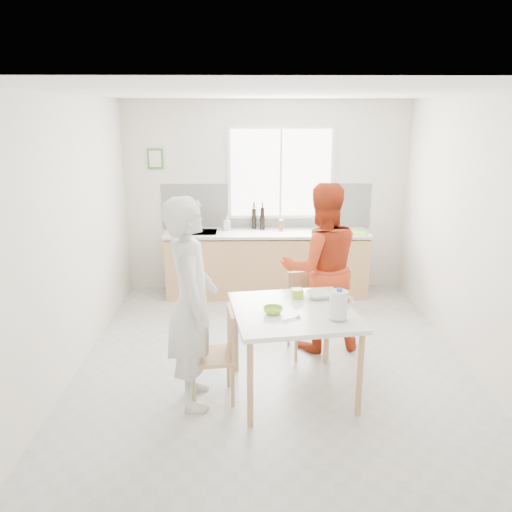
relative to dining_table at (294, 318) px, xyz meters
The scene contains 21 objects.
ground 1.01m from the dining_table, 102.42° to the left, with size 4.50×4.50×0.00m, color #B7B7B2.
room_shell 1.14m from the dining_table, 102.42° to the left, with size 4.50×4.50×4.50m.
window 3.05m from the dining_table, 88.96° to the left, with size 1.50×0.06×1.30m.
backsplash 2.95m from the dining_table, 92.90° to the left, with size 3.00×0.02×0.65m, color white.
picture_frame 3.56m from the dining_table, 120.33° to the left, with size 0.22×0.03×0.28m.
kitchen_counter 2.64m from the dining_table, 93.30° to the left, with size 2.84×0.64×1.37m.
dining_table is the anchor object (origin of this frame).
chair_left 0.74m from the dining_table, behind, with size 0.45×0.45×0.86m.
chair_far 0.93m from the dining_table, 75.28° to the left, with size 0.46×0.46×0.87m.
person_white 0.93m from the dining_table, behind, with size 0.68×0.45×1.88m, color silver.
person_red 1.03m from the dining_table, 68.24° to the left, with size 0.89×0.69×1.83m, color #B93617.
bowl_green 0.23m from the dining_table, 157.46° to the right, with size 0.18×0.18×0.05m, color #8FCE2F.
bowl_white 0.41m from the dining_table, 48.31° to the left, with size 0.22×0.22×0.05m, color white.
milk_jug 0.48m from the dining_table, 32.40° to the right, with size 0.21×0.15×0.26m.
green_box 0.32m from the dining_table, 78.85° to the left, with size 0.10×0.10×0.09m, color #A7D631.
spoon 0.25m from the dining_table, 101.48° to the right, with size 0.01×0.01×0.16m, color #A5A5AA.
cutting_board 2.73m from the dining_table, 67.41° to the left, with size 0.35×0.25×0.01m, color #7ED631.
wine_bottle_a 2.79m from the dining_table, 94.27° to the left, with size 0.07×0.07×0.32m, color black.
wine_bottle_b 2.85m from the dining_table, 96.59° to the left, with size 0.07×0.07×0.30m, color black.
jar_amber 2.67m from the dining_table, 88.86° to the left, with size 0.06×0.06×0.16m, color brown.
soap_bottle 2.86m from the dining_table, 104.41° to the left, with size 0.09×0.09×0.20m, color #999999.
Camera 1 is at (-0.26, -4.82, 2.53)m, focal length 35.00 mm.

